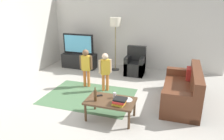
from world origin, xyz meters
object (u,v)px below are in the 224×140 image
floor_lamp (115,25)px  book_stack (119,101)px  plate (127,100)px  armchair (135,65)px  child_center (105,69)px  bottle (95,95)px  tv (78,44)px  coffee_table (110,102)px  couch (185,92)px  tv_remote (98,96)px  child_near_tv (86,65)px  tv_stand (79,61)px  soda_can (115,95)px

floor_lamp → book_stack: floor_lamp is taller
floor_lamp → plate: (1.14, -2.91, -1.12)m
armchair → child_center: child_center is taller
bottle → plate: size_ratio=1.32×
armchair → bottle: armchair is taller
child_center → floor_lamp: bearing=98.3°
child_center → book_stack: bearing=-60.6°
tv → armchair: (2.03, -0.02, -0.55)m
child_center → coffee_table: child_center is taller
couch → plate: size_ratio=8.18×
book_stack → tv_remote: size_ratio=1.61×
couch → tv_remote: size_ratio=10.59×
tv → plate: size_ratio=5.00×
armchair → book_stack: 2.96m
bottle → plate: (0.60, 0.22, -0.11)m
book_stack → bottle: 0.51m
tv → book_stack: 3.78m
child_near_tv → plate: (1.48, -1.28, -0.22)m
couch → floor_lamp: bearing=140.8°
book_stack → tv_remote: 0.57m
armchair → plate: armchair is taller
child_near_tv → child_center: child_near_tv is taller
tv → tv_remote: size_ratio=6.47×
bottle → plate: bottle is taller
tv_stand → soda_can: soda_can is taller
bottle → tv_stand: bearing=121.5°
child_center → bottle: size_ratio=3.57×
child_center → book_stack: 1.61m
couch → coffee_table: couch is taller
coffee_table → tv_remote: 0.32m
book_stack → tv: bearing=128.3°
tv → book_stack: (2.33, -2.95, -0.36)m
tv_stand → plate: tv_stand is taller
tv_remote → soda_can: bearing=-30.0°
tv_stand → floor_lamp: bearing=6.7°
tv_stand → tv_remote: size_ratio=7.06×
couch → bottle: bearing=-143.5°
soda_can → plate: bearing=-4.2°
armchair → book_stack: bearing=-84.1°
floor_lamp → coffee_table: 3.33m
coffee_table → tv_remote: bearing=161.6°
coffee_table → child_near_tv: bearing=130.0°
child_near_tv → book_stack: (1.38, -1.50, -0.16)m
floor_lamp → bottle: bearing=-80.3°
couch → tv_remote: (-1.75, -1.06, 0.14)m
child_near_tv → tv_remote: (0.86, -1.28, -0.21)m
coffee_table → tv_remote: size_ratio=5.88×
couch → soda_can: couch is taller
child_near_tv → floor_lamp: bearing=78.1°
child_near_tv → book_stack: 2.04m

